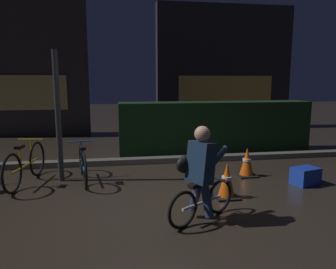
# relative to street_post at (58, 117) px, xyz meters

# --- Properties ---
(ground_plane) EXTENTS (40.00, 40.00, 0.00)m
(ground_plane) POSITION_rel_street_post_xyz_m (1.66, -1.20, -1.16)
(ground_plane) COLOR #2D261E
(sidewalk_curb) EXTENTS (12.00, 0.24, 0.12)m
(sidewalk_curb) POSITION_rel_street_post_xyz_m (1.66, 1.00, -1.10)
(sidewalk_curb) COLOR #56544F
(sidewalk_curb) RESTS_ON ground
(hedge_row) EXTENTS (4.80, 0.70, 1.26)m
(hedge_row) POSITION_rel_street_post_xyz_m (3.46, 1.90, -0.53)
(hedge_row) COLOR black
(hedge_row) RESTS_ON ground
(storefront_left) EXTENTS (4.43, 0.54, 4.91)m
(storefront_left) POSITION_rel_street_post_xyz_m (-2.09, 5.30, 1.28)
(storefront_left) COLOR #383330
(storefront_left) RESTS_ON ground
(storefront_right) EXTENTS (5.09, 0.54, 4.50)m
(storefront_right) POSITION_rel_street_post_xyz_m (5.05, 6.00, 1.08)
(storefront_right) COLOR #262328
(storefront_right) RESTS_ON ground
(street_post) EXTENTS (0.10, 0.10, 2.32)m
(street_post) POSITION_rel_street_post_xyz_m (0.00, 0.00, 0.00)
(street_post) COLOR #2D2D33
(street_post) RESTS_ON ground
(parked_bike_left_mid) EXTENTS (0.46, 1.63, 0.76)m
(parked_bike_left_mid) POSITION_rel_street_post_xyz_m (-0.58, -0.09, -0.82)
(parked_bike_left_mid) COLOR black
(parked_bike_left_mid) RESTS_ON ground
(parked_bike_center_left) EXTENTS (0.46, 1.50, 0.70)m
(parked_bike_center_left) POSITION_rel_street_post_xyz_m (0.40, -0.09, -0.84)
(parked_bike_center_left) COLOR black
(parked_bike_center_left) RESTS_ON ground
(traffic_cone_near) EXTENTS (0.36, 0.36, 0.55)m
(traffic_cone_near) POSITION_rel_street_post_xyz_m (2.67, -1.30, -0.89)
(traffic_cone_near) COLOR black
(traffic_cone_near) RESTS_ON ground
(traffic_cone_far) EXTENTS (0.36, 0.36, 0.55)m
(traffic_cone_far) POSITION_rel_street_post_xyz_m (3.43, -0.26, -0.90)
(traffic_cone_far) COLOR black
(traffic_cone_far) RESTS_ON ground
(blue_crate) EXTENTS (0.51, 0.43, 0.30)m
(blue_crate) POSITION_rel_street_post_xyz_m (4.25, -0.90, -1.01)
(blue_crate) COLOR #193DB7
(blue_crate) RESTS_ON ground
(cyclist) EXTENTS (1.03, 0.67, 1.25)m
(cyclist) POSITION_rel_street_post_xyz_m (2.04, -2.04, -0.53)
(cyclist) COLOR black
(cyclist) RESTS_ON ground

